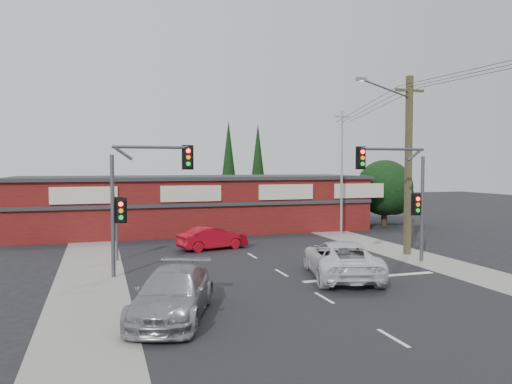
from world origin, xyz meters
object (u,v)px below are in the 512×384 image
object	(u,v)px
white_suv	(341,259)
shop_building	(195,203)
red_sedan	(213,238)
utility_pole	(406,159)
silver_suv	(173,294)

from	to	relation	value
white_suv	shop_building	bearing A→B (deg)	-64.82
red_sedan	shop_building	world-z (taller)	shop_building
shop_building	utility_pole	distance (m)	17.15
white_suv	utility_pole	bearing A→B (deg)	-131.03
silver_suv	red_sedan	size ratio (longest dim) A/B	1.31
silver_suv	utility_pole	xyz separation A→B (m)	(14.17, 7.78, 4.60)
silver_suv	shop_building	distance (m)	22.34
silver_suv	red_sedan	distance (m)	13.48
silver_suv	red_sedan	world-z (taller)	silver_suv
silver_suv	utility_pole	distance (m)	16.81
white_suv	silver_suv	distance (m)	8.83
white_suv	silver_suv	xyz separation A→B (m)	(-8.03, -3.66, -0.04)
white_suv	utility_pole	distance (m)	8.69
white_suv	utility_pole	world-z (taller)	utility_pole
red_sedan	white_suv	bearing A→B (deg)	-171.42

